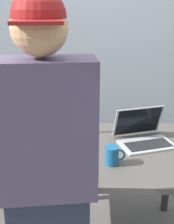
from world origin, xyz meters
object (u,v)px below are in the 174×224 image
(laptop, at_px, (143,135))
(beer_bottle_amber, at_px, (58,120))
(beer_bottle_brown, at_px, (34,116))
(coffee_mug, at_px, (113,156))
(person_figure, at_px, (47,187))

(laptop, bearing_deg, beer_bottle_amber, 170.23)
(beer_bottle_amber, height_order, beer_bottle_brown, beer_bottle_brown)
(coffee_mug, bearing_deg, beer_bottle_amber, 131.77)
(laptop, distance_m, beer_bottle_amber, 0.60)
(person_figure, distance_m, coffee_mug, 0.54)
(laptop, xyz_separation_m, beer_bottle_brown, (-0.76, 0.14, 0.07))
(person_figure, bearing_deg, coffee_mug, 54.65)
(beer_bottle_amber, distance_m, person_figure, 0.85)
(beer_bottle_amber, bearing_deg, laptop, -9.77)
(laptop, height_order, beer_bottle_brown, beer_bottle_brown)
(person_figure, bearing_deg, laptop, 54.38)
(beer_bottle_amber, xyz_separation_m, beer_bottle_brown, (-0.17, 0.04, 0.01))
(beer_bottle_brown, height_order, person_figure, person_figure)
(beer_bottle_brown, height_order, coffee_mug, beer_bottle_brown)
(beer_bottle_amber, distance_m, coffee_mug, 0.55)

